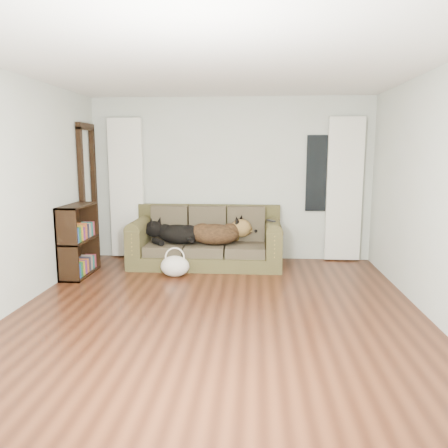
# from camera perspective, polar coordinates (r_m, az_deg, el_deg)

# --- Properties ---
(floor) EXTENTS (5.00, 5.00, 0.00)m
(floor) POSITION_cam_1_polar(r_m,az_deg,el_deg) (4.91, -0.85, -11.37)
(floor) COLOR #35190D
(floor) RESTS_ON ground
(ceiling) EXTENTS (5.00, 5.00, 0.00)m
(ceiling) POSITION_cam_1_polar(r_m,az_deg,el_deg) (4.67, -0.93, 20.01)
(ceiling) COLOR white
(ceiling) RESTS_ON ground
(wall_back) EXTENTS (4.50, 0.04, 2.60)m
(wall_back) POSITION_cam_1_polar(r_m,az_deg,el_deg) (7.10, 0.89, 5.86)
(wall_back) COLOR #B0B8A8
(wall_back) RESTS_ON ground
(wall_left) EXTENTS (0.04, 5.00, 2.60)m
(wall_left) POSITION_cam_1_polar(r_m,az_deg,el_deg) (5.30, -25.94, 3.69)
(wall_left) COLOR #B0B8A8
(wall_left) RESTS_ON ground
(wall_right) EXTENTS (0.04, 5.00, 2.60)m
(wall_right) POSITION_cam_1_polar(r_m,az_deg,el_deg) (4.95, 26.09, 3.34)
(wall_right) COLOR #B0B8A8
(wall_right) RESTS_ON ground
(curtain_left) EXTENTS (0.55, 0.08, 2.25)m
(curtain_left) POSITION_cam_1_polar(r_m,az_deg,el_deg) (7.32, -12.59, 4.57)
(curtain_left) COLOR white
(curtain_left) RESTS_ON ground
(curtain_right) EXTENTS (0.55, 0.08, 2.25)m
(curtain_right) POSITION_cam_1_polar(r_m,az_deg,el_deg) (7.15, 15.44, 4.34)
(curtain_right) COLOR white
(curtain_right) RESTS_ON ground
(window_pane) EXTENTS (0.50, 0.03, 1.20)m
(window_pane) POSITION_cam_1_polar(r_m,az_deg,el_deg) (7.13, 12.67, 6.45)
(window_pane) COLOR black
(window_pane) RESTS_ON wall_back
(door_casing) EXTENTS (0.07, 0.60, 2.10)m
(door_casing) POSITION_cam_1_polar(r_m,az_deg,el_deg) (7.15, -17.26, 3.45)
(door_casing) COLOR black
(door_casing) RESTS_ON ground
(sofa) EXTENTS (2.29, 0.99, 0.94)m
(sofa) POSITION_cam_1_polar(r_m,az_deg,el_deg) (6.71, -2.36, -1.67)
(sofa) COLOR #332F1A
(sofa) RESTS_ON floor
(dog_black_lab) EXTENTS (0.84, 0.74, 0.30)m
(dog_black_lab) POSITION_cam_1_polar(r_m,az_deg,el_deg) (6.76, -6.34, -1.39)
(dog_black_lab) COLOR black
(dog_black_lab) RESTS_ON sofa
(dog_shepherd) EXTENTS (0.82, 0.60, 0.34)m
(dog_shepherd) POSITION_cam_1_polar(r_m,az_deg,el_deg) (6.66, -0.82, -1.42)
(dog_shepherd) COLOR black
(dog_shepherd) RESTS_ON sofa
(tv_remote) EXTENTS (0.14, 0.19, 0.02)m
(tv_remote) POSITION_cam_1_polar(r_m,az_deg,el_deg) (6.52, 6.16, 0.44)
(tv_remote) COLOR black
(tv_remote) RESTS_ON sofa
(tote_bag) EXTENTS (0.48, 0.42, 0.30)m
(tote_bag) POSITION_cam_1_polar(r_m,az_deg,el_deg) (6.21, -6.43, -5.39)
(tote_bag) COLOR silver
(tote_bag) RESTS_ON floor
(bookshelf) EXTENTS (0.32, 0.81, 1.01)m
(bookshelf) POSITION_cam_1_polar(r_m,az_deg,el_deg) (6.51, -18.46, -2.06)
(bookshelf) COLOR black
(bookshelf) RESTS_ON floor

